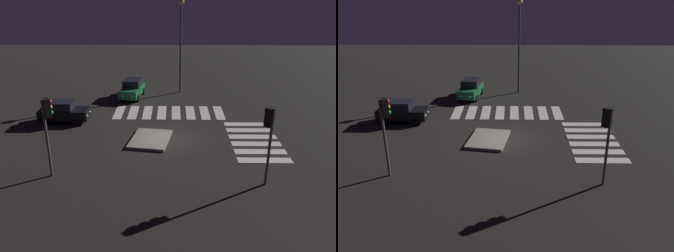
{
  "view_description": "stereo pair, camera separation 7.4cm",
  "coord_description": "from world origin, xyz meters",
  "views": [
    {
      "loc": [
        -21.28,
        -0.29,
        9.54
      ],
      "look_at": [
        0.0,
        0.0,
        1.0
      ],
      "focal_mm": 37.53,
      "sensor_mm": 36.0,
      "label": 1
    },
    {
      "loc": [
        -21.28,
        -0.36,
        9.54
      ],
      "look_at": [
        0.0,
        0.0,
        1.0
      ],
      "focal_mm": 37.53,
      "sensor_mm": 36.0,
      "label": 2
    }
  ],
  "objects": [
    {
      "name": "crosswalk_near",
      "position": [
        -0.0,
        -5.72,
        0.01
      ],
      "size": [
        6.45,
        3.2,
        0.02
      ],
      "color": "silver",
      "rests_on": "ground"
    },
    {
      "name": "car_black",
      "position": [
        3.3,
        7.86,
        0.79
      ],
      "size": [
        1.75,
        3.69,
        1.6
      ],
      "rotation": [
        0.0,
        0.0,
        -1.57
      ],
      "color": "black",
      "rests_on": "ground"
    },
    {
      "name": "traffic_light_west",
      "position": [
        -4.69,
        6.08,
        3.26
      ],
      "size": [
        0.54,
        0.53,
        4.31
      ],
      "rotation": [
        0.0,
        0.0,
        -0.91
      ],
      "color": "#47474C",
      "rests_on": "ground"
    },
    {
      "name": "traffic_light_south",
      "position": [
        -5.4,
        -5.0,
        3.14
      ],
      "size": [
        0.53,
        0.54,
        4.14
      ],
      "rotation": [
        0.0,
        0.0,
        0.75
      ],
      "color": "#47474C",
      "rests_on": "ground"
    },
    {
      "name": "street_lamp",
      "position": [
        11.22,
        -1.0,
        5.71
      ],
      "size": [
        0.56,
        0.56,
        8.51
      ],
      "color": "#47474C",
      "rests_on": "ground"
    },
    {
      "name": "crosswalk_side",
      "position": [
        5.37,
        0.0,
        0.01
      ],
      "size": [
        3.2,
        8.75,
        0.02
      ],
      "color": "silver",
      "rests_on": "ground"
    },
    {
      "name": "ground_plane",
      "position": [
        0.0,
        0.0,
        0.0
      ],
      "size": [
        80.0,
        80.0,
        0.0
      ],
      "primitive_type": "plane",
      "color": "black"
    },
    {
      "name": "traffic_island",
      "position": [
        -0.1,
        1.16,
        0.09
      ],
      "size": [
        3.56,
        2.9,
        0.18
      ],
      "color": "gray",
      "rests_on": "ground"
    },
    {
      "name": "car_green",
      "position": [
        9.6,
        3.38,
        0.8
      ],
      "size": [
        3.89,
        2.16,
        1.63
      ],
      "rotation": [
        0.0,
        0.0,
        3.0
      ],
      "color": "#196B38",
      "rests_on": "ground"
    }
  ]
}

